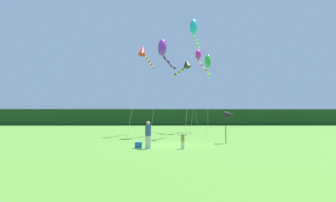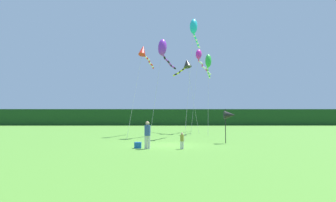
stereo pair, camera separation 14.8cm
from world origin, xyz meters
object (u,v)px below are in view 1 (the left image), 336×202
person_adult (148,133)px  kite_cyan (194,28)px  kite_magenta (200,57)px  banner_flag_pole (230,115)px  cooler_box (139,145)px  kite_green (208,62)px  kite_red (144,52)px  kite_black (186,64)px  kite_purple (163,49)px  person_child (183,140)px

person_adult → kite_cyan: (4.04, 9.56, 10.09)m
kite_magenta → banner_flag_pole: bearing=-87.3°
cooler_box → kite_green: (7.08, 15.35, 8.57)m
person_adult → kite_magenta: bearing=72.5°
person_adult → kite_magenta: kite_magenta is taller
person_adult → kite_magenta: (5.64, 17.82, 8.83)m
cooler_box → kite_cyan: size_ratio=0.04×
kite_red → kite_magenta: (6.93, 5.18, 0.54)m
person_adult → cooler_box: 1.10m
person_adult → kite_black: 19.80m
cooler_box → kite_green: kite_green is taller
kite_purple → kite_cyan: kite_cyan is taller
kite_green → banner_flag_pole: bearing=-90.6°
person_adult → cooler_box: (-0.66, 0.36, -0.81)m
person_child → kite_black: size_ratio=0.11×
person_adult → kite_green: bearing=67.8°
kite_purple → kite_black: kite_purple is taller
cooler_box → kite_green: size_ratio=0.05×
cooler_box → kite_magenta: bearing=70.2°
kite_purple → kite_green: size_ratio=1.04×
person_child → cooler_box: size_ratio=2.35×
banner_flag_pole → kite_magenta: (-0.66, 14.00, 7.62)m
kite_red → kite_cyan: (5.34, -3.09, 1.81)m
person_adult → kite_green: kite_green is taller
kite_black → person_adult: bearing=-102.2°
banner_flag_pole → kite_purple: (-5.41, 6.68, 6.97)m
cooler_box → kite_magenta: 20.91m
kite_red → kite_purple: bearing=-44.5°
person_adult → kite_purple: bearing=85.2°
kite_purple → kite_magenta: bearing=57.0°
person_child → kite_purple: kite_purple is taller
kite_cyan → kite_magenta: bearing=79.1°
person_adult → person_child: person_adult is taller
cooler_box → kite_black: bearing=75.5°
kite_red → kite_cyan: kite_cyan is taller
kite_black → kite_green: bearing=-38.3°
kite_red → kite_purple: (2.18, -2.14, -0.11)m
cooler_box → kite_black: size_ratio=0.05×
banner_flag_pole → kite_green: size_ratio=0.28×
cooler_box → banner_flag_pole: banner_flag_pole is taller
person_child → kite_purple: (-1.38, 10.67, 8.58)m
banner_flag_pole → kite_purple: 11.07m
kite_cyan → kite_magenta: 8.51m
kite_cyan → kite_magenta: kite_cyan is taller
person_adult → cooler_box: size_ratio=3.95×
person_adult → person_child: 2.31m
cooler_box → kite_black: kite_black is taller
kite_cyan → kite_red: bearing=149.9°
kite_red → person_adult: bearing=-84.2°
banner_flag_pole → kite_black: kite_black is taller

